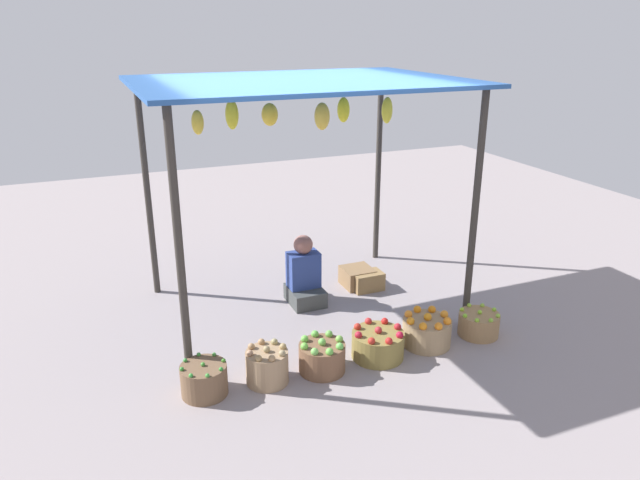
{
  "coord_description": "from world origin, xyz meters",
  "views": [
    {
      "loc": [
        -2.05,
        -5.49,
        2.93
      ],
      "look_at": [
        0.0,
        -0.5,
        0.95
      ],
      "focal_mm": 33.31,
      "sensor_mm": 36.0,
      "label": 1
    }
  ],
  "objects_px": {
    "basket_potatoes": "(267,366)",
    "basket_oranges": "(427,331)",
    "vendor_person": "(304,277)",
    "basket_green_apples": "(322,357)",
    "basket_limes": "(479,324)",
    "wooden_crate_near_vendor": "(357,277)",
    "basket_green_chilies": "(204,380)",
    "basket_red_apples": "(378,344)",
    "wooden_crate_stacked_rear": "(367,281)"
  },
  "relations": [
    {
      "from": "basket_green_apples",
      "to": "basket_oranges",
      "type": "height_order",
      "value": "basket_oranges"
    },
    {
      "from": "basket_potatoes",
      "to": "wooden_crate_near_vendor",
      "type": "relative_size",
      "value": 1.06
    },
    {
      "from": "basket_green_chilies",
      "to": "vendor_person",
      "type": "bearing_deg",
      "value": 43.13
    },
    {
      "from": "basket_red_apples",
      "to": "basket_limes",
      "type": "relative_size",
      "value": 1.21
    },
    {
      "from": "basket_oranges",
      "to": "basket_potatoes",
      "type": "bearing_deg",
      "value": -179.05
    },
    {
      "from": "vendor_person",
      "to": "basket_potatoes",
      "type": "bearing_deg",
      "value": -122.58
    },
    {
      "from": "basket_limes",
      "to": "wooden_crate_near_vendor",
      "type": "xyz_separation_m",
      "value": [
        -0.6,
        1.52,
        -0.01
      ]
    },
    {
      "from": "basket_green_apples",
      "to": "basket_limes",
      "type": "relative_size",
      "value": 1.04
    },
    {
      "from": "basket_potatoes",
      "to": "basket_red_apples",
      "type": "distance_m",
      "value": 1.07
    },
    {
      "from": "basket_potatoes",
      "to": "wooden_crate_near_vendor",
      "type": "bearing_deg",
      "value": 43.53
    },
    {
      "from": "basket_green_apples",
      "to": "wooden_crate_near_vendor",
      "type": "distance_m",
      "value": 1.88
    },
    {
      "from": "basket_limes",
      "to": "basket_potatoes",
      "type": "bearing_deg",
      "value": 179.82
    },
    {
      "from": "basket_green_apples",
      "to": "wooden_crate_stacked_rear",
      "type": "relative_size",
      "value": 1.18
    },
    {
      "from": "basket_red_apples",
      "to": "basket_oranges",
      "type": "relative_size",
      "value": 1.04
    },
    {
      "from": "basket_red_apples",
      "to": "wooden_crate_near_vendor",
      "type": "distance_m",
      "value": 1.59
    },
    {
      "from": "basket_oranges",
      "to": "basket_limes",
      "type": "xyz_separation_m",
      "value": [
        0.58,
        -0.03,
        -0.02
      ]
    },
    {
      "from": "basket_green_chilies",
      "to": "basket_limes",
      "type": "height_order",
      "value": "basket_green_chilies"
    },
    {
      "from": "basket_red_apples",
      "to": "basket_oranges",
      "type": "height_order",
      "value": "basket_oranges"
    },
    {
      "from": "basket_green_chilies",
      "to": "basket_potatoes",
      "type": "bearing_deg",
      "value": -3.49
    },
    {
      "from": "vendor_person",
      "to": "basket_red_apples",
      "type": "xyz_separation_m",
      "value": [
        0.22,
        -1.34,
        -0.17
      ]
    },
    {
      "from": "basket_limes",
      "to": "basket_oranges",
      "type": "bearing_deg",
      "value": 176.69
    },
    {
      "from": "basket_green_apples",
      "to": "vendor_person",
      "type": "bearing_deg",
      "value": 75.44
    },
    {
      "from": "wooden_crate_near_vendor",
      "to": "wooden_crate_stacked_rear",
      "type": "relative_size",
      "value": 0.99
    },
    {
      "from": "basket_green_apples",
      "to": "wooden_crate_stacked_rear",
      "type": "xyz_separation_m",
      "value": [
        1.15,
        1.39,
        -0.03
      ]
    },
    {
      "from": "vendor_person",
      "to": "wooden_crate_stacked_rear",
      "type": "distance_m",
      "value": 0.82
    },
    {
      "from": "vendor_person",
      "to": "basket_limes",
      "type": "height_order",
      "value": "vendor_person"
    },
    {
      "from": "basket_green_chilies",
      "to": "wooden_crate_near_vendor",
      "type": "relative_size",
      "value": 1.12
    },
    {
      "from": "basket_green_apples",
      "to": "basket_oranges",
      "type": "relative_size",
      "value": 0.89
    },
    {
      "from": "basket_green_chilies",
      "to": "basket_limes",
      "type": "bearing_deg",
      "value": -0.83
    },
    {
      "from": "basket_green_apples",
      "to": "wooden_crate_near_vendor",
      "type": "bearing_deg",
      "value": 54.58
    },
    {
      "from": "vendor_person",
      "to": "basket_oranges",
      "type": "bearing_deg",
      "value": -60.08
    },
    {
      "from": "basket_red_apples",
      "to": "wooden_crate_stacked_rear",
      "type": "height_order",
      "value": "basket_red_apples"
    },
    {
      "from": "basket_green_chilies",
      "to": "basket_red_apples",
      "type": "height_order",
      "value": "basket_red_apples"
    },
    {
      "from": "basket_oranges",
      "to": "vendor_person",
      "type": "bearing_deg",
      "value": 119.92
    },
    {
      "from": "basket_oranges",
      "to": "basket_red_apples",
      "type": "bearing_deg",
      "value": -177.61
    },
    {
      "from": "vendor_person",
      "to": "basket_limes",
      "type": "xyz_separation_m",
      "value": [
        1.34,
        -1.35,
        -0.18
      ]
    },
    {
      "from": "vendor_person",
      "to": "wooden_crate_near_vendor",
      "type": "relative_size",
      "value": 2.24
    },
    {
      "from": "vendor_person",
      "to": "basket_green_chilies",
      "type": "bearing_deg",
      "value": -136.87
    },
    {
      "from": "basket_oranges",
      "to": "wooden_crate_stacked_rear",
      "type": "xyz_separation_m",
      "value": [
        0.04,
        1.35,
        -0.04
      ]
    },
    {
      "from": "vendor_person",
      "to": "basket_red_apples",
      "type": "distance_m",
      "value": 1.37
    },
    {
      "from": "wooden_crate_stacked_rear",
      "to": "basket_green_chilies",
      "type": "bearing_deg",
      "value": -148.58
    },
    {
      "from": "basket_green_chilies",
      "to": "basket_oranges",
      "type": "relative_size",
      "value": 0.84
    },
    {
      "from": "wooden_crate_near_vendor",
      "to": "basket_green_chilies",
      "type": "bearing_deg",
      "value": -145.24
    },
    {
      "from": "wooden_crate_stacked_rear",
      "to": "basket_limes",
      "type": "bearing_deg",
      "value": -68.51
    },
    {
      "from": "vendor_person",
      "to": "basket_limes",
      "type": "bearing_deg",
      "value": -45.23
    },
    {
      "from": "basket_potatoes",
      "to": "basket_oranges",
      "type": "distance_m",
      "value": 1.61
    },
    {
      "from": "basket_green_chilies",
      "to": "wooden_crate_near_vendor",
      "type": "height_order",
      "value": "basket_green_chilies"
    },
    {
      "from": "vendor_person",
      "to": "basket_green_apples",
      "type": "bearing_deg",
      "value": -104.56
    },
    {
      "from": "vendor_person",
      "to": "wooden_crate_near_vendor",
      "type": "distance_m",
      "value": 0.78
    },
    {
      "from": "basket_green_chilies",
      "to": "wooden_crate_stacked_rear",
      "type": "height_order",
      "value": "basket_green_chilies"
    }
  ]
}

